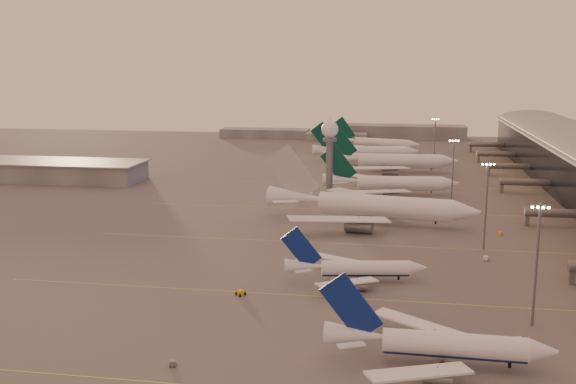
# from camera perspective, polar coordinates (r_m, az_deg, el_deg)

# --- Properties ---
(ground) EXTENTS (700.00, 700.00, 0.00)m
(ground) POSITION_cam_1_polar(r_m,az_deg,el_deg) (145.27, -3.51, -9.83)
(ground) COLOR #545252
(ground) RESTS_ON ground
(taxiway_markings) EXTENTS (180.00, 185.25, 0.02)m
(taxiway_markings) POSITION_cam_1_polar(r_m,az_deg,el_deg) (195.20, 8.86, -4.45)
(taxiway_markings) COLOR gold
(taxiway_markings) RESTS_ON ground
(hangar) EXTENTS (82.00, 27.00, 8.50)m
(hangar) POSITION_cam_1_polar(r_m,az_deg,el_deg) (314.78, -19.36, 1.75)
(hangar) COLOR slate
(hangar) RESTS_ON ground
(radar_tower) EXTENTS (6.40, 6.40, 31.10)m
(radar_tower) POSITION_cam_1_polar(r_m,az_deg,el_deg) (255.41, 3.55, 4.10)
(radar_tower) COLOR slate
(radar_tower) RESTS_ON ground
(mast_a) EXTENTS (3.60, 0.56, 25.00)m
(mast_a) POSITION_cam_1_polar(r_m,az_deg,el_deg) (140.25, 20.31, -5.37)
(mast_a) COLOR slate
(mast_a) RESTS_ON ground
(mast_b) EXTENTS (3.60, 0.56, 25.00)m
(mast_b) POSITION_cam_1_polar(r_m,az_deg,el_deg) (192.58, 16.43, -0.79)
(mast_b) COLOR slate
(mast_b) RESTS_ON ground
(mast_c) EXTENTS (3.60, 0.56, 25.00)m
(mast_c) POSITION_cam_1_polar(r_m,az_deg,el_deg) (245.95, 13.77, 1.84)
(mast_c) COLOR slate
(mast_c) RESTS_ON ground
(mast_d) EXTENTS (3.60, 0.56, 25.00)m
(mast_d) POSITION_cam_1_polar(r_m,az_deg,el_deg) (334.85, 12.32, 4.27)
(mast_d) COLOR slate
(mast_d) RESTS_ON ground
(distant_horizon) EXTENTS (165.00, 37.50, 9.00)m
(distant_horizon) POSITION_cam_1_polar(r_m,az_deg,el_deg) (460.73, 5.86, 5.02)
(distant_horizon) COLOR slate
(distant_horizon) RESTS_ON ground
(narrowbody_near) EXTENTS (40.43, 32.29, 15.80)m
(narrowbody_near) POSITION_cam_1_polar(r_m,az_deg,el_deg) (121.60, 12.55, -12.74)
(narrowbody_near) COLOR white
(narrowbody_near) RESTS_ON ground
(narrowbody_mid) EXTENTS (34.53, 27.35, 13.56)m
(narrowbody_mid) POSITION_cam_1_polar(r_m,az_deg,el_deg) (161.73, 5.72, -6.64)
(narrowbody_mid) COLOR white
(narrowbody_mid) RESTS_ON ground
(widebody_white) EXTENTS (69.86, 55.54, 24.72)m
(widebody_white) POSITION_cam_1_polar(r_m,az_deg,el_deg) (219.05, 7.02, -1.55)
(widebody_white) COLOR white
(widebody_white) RESTS_ON ground
(greentail_a) EXTENTS (54.11, 43.54, 19.65)m
(greentail_a) POSITION_cam_1_polar(r_m,az_deg,el_deg) (267.17, 8.68, 0.51)
(greentail_a) COLOR white
(greentail_a) RESTS_ON ground
(greentail_b) EXTENTS (64.17, 51.70, 23.29)m
(greentail_b) POSITION_cam_1_polar(r_m,az_deg,el_deg) (321.06, 8.68, 2.38)
(greentail_b) COLOR white
(greentail_b) RESTS_ON ground
(greentail_c) EXTENTS (56.77, 45.55, 20.70)m
(greentail_c) POSITION_cam_1_polar(r_m,az_deg,el_deg) (356.84, 6.61, 3.22)
(greentail_c) COLOR white
(greentail_c) RESTS_ON ground
(greentail_d) EXTENTS (51.61, 41.09, 19.26)m
(greentail_d) POSITION_cam_1_polar(r_m,az_deg,el_deg) (398.76, 7.46, 3.98)
(greentail_d) COLOR white
(greentail_d) RESTS_ON ground
(gsv_truck_a) EXTENTS (5.67, 3.19, 2.16)m
(gsv_truck_a) POSITION_cam_1_polar(r_m,az_deg,el_deg) (120.84, -9.56, -13.87)
(gsv_truck_a) COLOR slate
(gsv_truck_a) RESTS_ON ground
(gsv_catering_a) EXTENTS (5.89, 3.33, 4.57)m
(gsv_catering_a) POSITION_cam_1_polar(r_m,az_deg,el_deg) (134.62, 19.10, -11.13)
(gsv_catering_a) COLOR silver
(gsv_catering_a) RESTS_ON ground
(gsv_tug_mid) EXTENTS (4.60, 4.42, 1.14)m
(gsv_tug_mid) POSITION_cam_1_polar(r_m,az_deg,el_deg) (152.82, -4.03, -8.53)
(gsv_tug_mid) COLOR gold
(gsv_tug_mid) RESTS_ON ground
(gsv_truck_b) EXTENTS (6.18, 2.46, 2.47)m
(gsv_truck_b) POSITION_cam_1_polar(r_m,az_deg,el_deg) (185.32, 16.55, -5.23)
(gsv_truck_b) COLOR silver
(gsv_truck_b) RESTS_ON ground
(gsv_truck_c) EXTENTS (4.70, 5.07, 2.06)m
(gsv_truck_c) POSITION_cam_1_polar(r_m,az_deg,el_deg) (194.40, 0.50, -4.07)
(gsv_truck_c) COLOR gold
(gsv_truck_c) RESTS_ON ground
(gsv_catering_b) EXTENTS (5.30, 3.82, 3.98)m
(gsv_catering_b) POSITION_cam_1_polar(r_m,az_deg,el_deg) (213.01, 17.60, -2.99)
(gsv_catering_b) COLOR gold
(gsv_catering_b) RESTS_ON ground
(gsv_tug_far) EXTENTS (3.43, 3.54, 0.88)m
(gsv_tug_far) POSITION_cam_1_polar(r_m,az_deg,el_deg) (235.79, 3.45, -1.54)
(gsv_tug_far) COLOR silver
(gsv_tug_far) RESTS_ON ground
(gsv_truck_d) EXTENTS (2.42, 5.77, 2.28)m
(gsv_truck_d) POSITION_cam_1_polar(r_m,az_deg,el_deg) (257.14, 0.35, -0.30)
(gsv_truck_d) COLOR slate
(gsv_truck_d) RESTS_ON ground
(gsv_tug_hangar) EXTENTS (3.57, 2.58, 0.92)m
(gsv_tug_hangar) POSITION_cam_1_polar(r_m,az_deg,el_deg) (282.99, 10.28, 0.43)
(gsv_tug_hangar) COLOR gold
(gsv_tug_hangar) RESTS_ON ground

